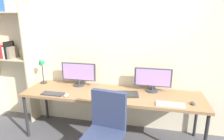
# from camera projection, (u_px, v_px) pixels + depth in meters

# --- Properties ---
(wall_back) EXTENTS (5.10, 0.10, 2.60)m
(wall_back) POSITION_uv_depth(u_px,v_px,m) (117.00, 52.00, 3.11)
(wall_back) COLOR beige
(wall_back) RESTS_ON ground_plane
(desk) EXTENTS (2.70, 0.68, 0.74)m
(desk) POSITION_uv_depth(u_px,v_px,m) (111.00, 96.00, 2.87)
(desk) COLOR #936D47
(desk) RESTS_ON ground_plane
(bookshelf) EXTENTS (0.83, 0.28, 2.23)m
(bookshelf) POSITION_uv_depth(u_px,v_px,m) (5.00, 48.00, 3.33)
(bookshelf) COLOR beige
(bookshelf) RESTS_ON ground_plane
(office_chair) EXTENTS (0.52, 0.52, 0.99)m
(office_chair) POSITION_uv_depth(u_px,v_px,m) (105.00, 139.00, 2.32)
(office_chair) COLOR #2D2D33
(office_chair) RESTS_ON ground_plane
(monitor_left) EXTENTS (0.58, 0.18, 0.39)m
(monitor_left) POSITION_uv_depth(u_px,v_px,m) (79.00, 73.00, 3.13)
(monitor_left) COLOR #38383D
(monitor_left) RESTS_ON desk
(monitor_right) EXTENTS (0.56, 0.18, 0.37)m
(monitor_right) POSITION_uv_depth(u_px,v_px,m) (153.00, 79.00, 2.88)
(monitor_right) COLOR #38383D
(monitor_right) RESTS_ON desk
(desk_lamp) EXTENTS (0.11, 0.16, 0.46)m
(desk_lamp) POSITION_uv_depth(u_px,v_px,m) (41.00, 66.00, 3.20)
(desk_lamp) COLOR #333333
(desk_lamp) RESTS_ON desk
(keyboard_left) EXTENTS (0.33, 0.13, 0.02)m
(keyboard_left) POSITION_uv_depth(u_px,v_px,m) (53.00, 94.00, 2.82)
(keyboard_left) COLOR #38383D
(keyboard_left) RESTS_ON desk
(keyboard_center) EXTENTS (0.35, 0.13, 0.02)m
(keyboard_center) POSITION_uv_depth(u_px,v_px,m) (108.00, 99.00, 2.64)
(keyboard_center) COLOR black
(keyboard_center) RESTS_ON desk
(keyboard_right) EXTENTS (0.37, 0.13, 0.02)m
(keyboard_right) POSITION_uv_depth(u_px,v_px,m) (170.00, 104.00, 2.47)
(keyboard_right) COLOR silver
(keyboard_right) RESTS_ON desk
(mouse_left_side) EXTENTS (0.06, 0.10, 0.03)m
(mouse_left_side) POSITION_uv_depth(u_px,v_px,m) (66.00, 95.00, 2.75)
(mouse_left_side) COLOR silver
(mouse_left_side) RESTS_ON desk
(mouse_right_side) EXTENTS (0.06, 0.10, 0.03)m
(mouse_right_side) POSITION_uv_depth(u_px,v_px,m) (193.00, 103.00, 2.49)
(mouse_right_side) COLOR #38383D
(mouse_right_side) RESTS_ON desk
(laptop_closed) EXTENTS (0.35, 0.27, 0.02)m
(laptop_closed) POSITION_uv_depth(u_px,v_px,m) (127.00, 94.00, 2.80)
(laptop_closed) COLOR #2D2D2D
(laptop_closed) RESTS_ON desk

